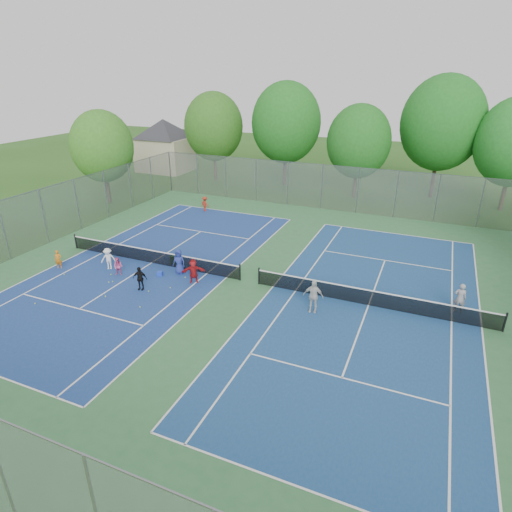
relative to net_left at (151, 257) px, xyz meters
The scene contains 36 objects.
ground 7.01m from the net_left, ahead, with size 120.00×120.00×0.00m, color #27541A.
court_pad 7.01m from the net_left, ahead, with size 32.00×32.00×0.01m, color #31683B.
court_left 0.44m from the net_left, ahead, with size 10.97×23.77×0.01m, color navy.
court_right 14.01m from the net_left, ahead, with size 10.97×23.77×0.01m, color navy.
net_left is the anchor object (origin of this frame).
net_right 14.00m from the net_left, ahead, with size 12.87×0.10×0.91m, color black.
fence_north 17.53m from the net_left, 66.37° to the left, with size 32.00×0.10×4.00m, color gray.
fence_south 17.53m from the net_left, 66.37° to the right, with size 32.00×0.10×4.00m, color gray.
fence_west 9.13m from the net_left, behind, with size 32.00×0.10×4.00m, color gray.
house 28.55m from the net_left, 122.01° to the left, with size 11.03×11.03×7.30m.
tree_nw 23.72m from the net_left, 107.65° to the left, with size 6.40×6.40×9.58m.
tree_nl 23.81m from the net_left, 87.51° to the left, with size 7.20×7.20×10.69m.
tree_nc 23.38m from the net_left, 66.80° to the left, with size 6.00×6.00×8.85m.
tree_nr 29.59m from the net_left, 56.31° to the left, with size 7.60×7.60×11.42m.
tree_side_w 16.34m from the net_left, 140.19° to the left, with size 5.60×5.60×8.47m.
ball_crate 2.10m from the net_left, 40.56° to the right, with size 0.31×0.31×0.27m, color #1A3AC5.
ball_hopper 1.46m from the net_left, 16.93° to the left, with size 0.30×0.30×0.59m, color #227C35.
student_a 5.74m from the net_left, 149.07° to the right, with size 0.44×0.29×1.21m, color orange.
student_b 2.41m from the net_left, 108.31° to the right, with size 0.57×0.44×1.16m, color #D3528D.
student_c 2.64m from the net_left, 137.10° to the right, with size 0.91×0.52×1.41m, color silver.
student_d 3.69m from the net_left, 63.61° to the right, with size 0.84×0.35×1.43m, color black.
student_e 2.62m from the net_left, 13.34° to the right, with size 0.77×0.50×1.58m, color navy.
student_f 4.22m from the net_left, 18.45° to the right, with size 1.39×0.44×1.50m, color #A6171C.
child_far_baseline 11.44m from the net_left, 101.59° to the left, with size 0.86×0.50×1.34m, color #A32717.
instructor 18.41m from the net_left, ahead, with size 0.60×0.39×1.64m, color gray.
teen_court_b 11.53m from the net_left, ahead, with size 1.06×0.44×1.80m, color beige.
tennis_ball_0 3.38m from the net_left, 18.05° to the right, with size 0.07×0.07×0.07m, color #D2F238.
tennis_ball_1 4.85m from the net_left, 85.67° to the right, with size 0.07×0.07×0.07m, color #C8E034.
tennis_ball_2 5.80m from the net_left, 60.31° to the right, with size 0.07×0.07×0.07m, color yellow.
tennis_ball_3 3.28m from the net_left, 98.59° to the right, with size 0.07×0.07×0.07m, color #B9CF30.
tennis_ball_4 7.42m from the net_left, 110.34° to the right, with size 0.07×0.07×0.07m, color #D8E936.
tennis_ball_5 5.32m from the net_left, 136.83° to the right, with size 0.07×0.07×0.07m, color #B1C92E.
tennis_ball_6 2.82m from the net_left, 115.80° to the right, with size 0.07×0.07×0.07m, color #ADD331.
tennis_ball_7 4.04m from the net_left, 39.06° to the right, with size 0.07×0.07×0.07m, color #D0E234.
tennis_ball_8 3.47m from the net_left, 100.60° to the right, with size 0.07×0.07×0.07m, color #C0DA32.
tennis_ball_9 4.07m from the net_left, 56.78° to the right, with size 0.07×0.07×0.07m, color #B8D531.
Camera 1 is at (9.28, -20.72, 11.62)m, focal length 30.00 mm.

